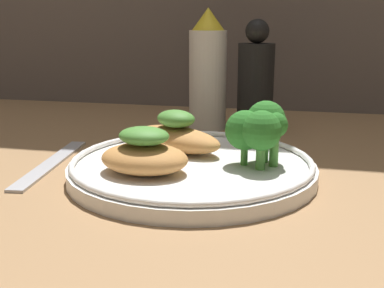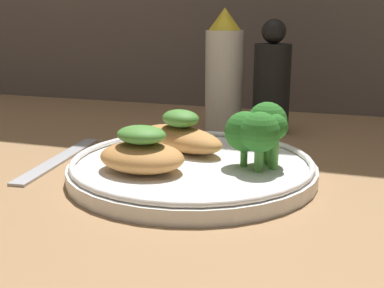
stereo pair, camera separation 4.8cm
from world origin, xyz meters
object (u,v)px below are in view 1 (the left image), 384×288
Objects in this scene: plate at (192,167)px; sauce_bottle at (208,72)px; broccoli_bunch at (259,128)px; pepper_grinder at (256,82)px.

sauce_bottle is (-2.66, 22.12, 7.14)cm from plate.
plate is at bearing -173.41° from broccoli_bunch.
pepper_grinder is (6.80, 0.00, -1.23)cm from sauce_bottle.
plate is 23.40cm from sauce_bottle.
plate is at bearing -100.61° from pepper_grinder.
pepper_grinder is (4.14, 22.12, 5.90)cm from plate.
broccoli_bunch is 23.44cm from sauce_bottle.
sauce_bottle is at bearing -180.00° from pepper_grinder.
plate is 7.81cm from broccoli_bunch.
plate is 1.46× the size of sauce_bottle.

